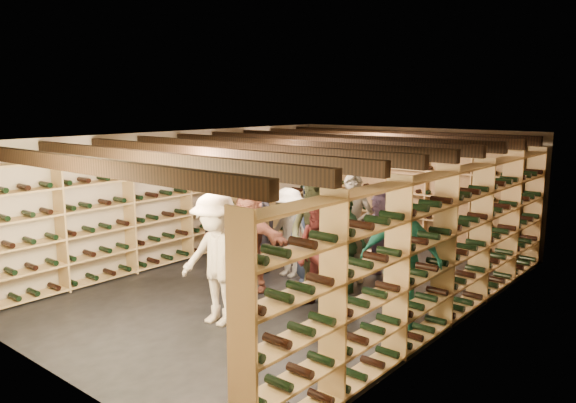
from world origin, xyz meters
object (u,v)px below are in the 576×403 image
(person_3, at_px, (216,259))
(person_7, at_px, (353,228))
(crate_loose, at_px, (372,257))
(person_5, at_px, (249,241))
(crate_stack_left, at_px, (305,230))
(person_0, at_px, (254,222))
(person_1, at_px, (220,228))
(person_2, at_px, (315,236))
(person_4, at_px, (400,261))
(person_9, at_px, (288,233))
(person_6, at_px, (315,229))
(person_10, at_px, (344,243))
(crate_stack_right, at_px, (324,250))
(person_8, at_px, (320,255))
(person_11, at_px, (382,233))

(person_3, relative_size, person_7, 0.99)
(crate_loose, height_order, person_3, person_3)
(person_3, relative_size, person_5, 1.12)
(crate_stack_left, distance_m, person_0, 2.09)
(person_1, distance_m, person_5, 0.57)
(person_0, distance_m, person_2, 1.65)
(person_4, bearing_deg, person_0, 153.57)
(person_2, distance_m, person_9, 1.16)
(person_0, height_order, person_6, person_6)
(person_3, relative_size, person_9, 1.17)
(crate_loose, distance_m, person_10, 1.93)
(person_1, bearing_deg, person_6, 46.84)
(crate_stack_right, relative_size, person_3, 0.30)
(person_5, relative_size, person_8, 0.97)
(crate_loose, distance_m, person_8, 2.85)
(person_4, relative_size, person_6, 1.02)
(person_8, relative_size, person_9, 1.08)
(person_5, relative_size, person_7, 0.88)
(person_2, distance_m, person_7, 1.05)
(person_3, xyz_separation_m, person_4, (1.94, 1.41, 0.02))
(person_5, xyz_separation_m, person_8, (1.40, -0.03, 0.03))
(person_4, distance_m, person_9, 2.66)
(person_2, height_order, person_7, person_2)
(crate_loose, bearing_deg, crate_stack_left, 176.97)
(person_2, relative_size, person_8, 1.17)
(crate_stack_right, distance_m, person_1, 2.19)
(person_1, bearing_deg, person_3, -41.74)
(person_2, relative_size, person_7, 1.06)
(person_5, xyz_separation_m, person_6, (0.58, 0.96, 0.10))
(crate_loose, height_order, person_2, person_2)
(person_3, bearing_deg, person_9, 98.93)
(person_11, bearing_deg, person_2, -79.82)
(person_9, bearing_deg, person_1, -116.20)
(person_3, bearing_deg, person_6, 84.96)
(crate_stack_right, height_order, person_5, person_5)
(person_6, bearing_deg, person_5, -143.96)
(crate_loose, height_order, person_4, person_4)
(crate_stack_left, relative_size, crate_stack_right, 1.26)
(crate_stack_left, distance_m, person_1, 2.91)
(crate_stack_right, bearing_deg, person_4, -35.07)
(person_3, relative_size, person_4, 0.97)
(crate_loose, relative_size, person_7, 0.28)
(person_10, bearing_deg, person_9, -171.16)
(person_1, xyz_separation_m, person_10, (1.72, 1.00, -0.15))
(person_10, bearing_deg, person_0, -164.32)
(person_0, bearing_deg, person_8, -33.17)
(person_8, bearing_deg, person_5, -177.54)
(person_0, xyz_separation_m, person_1, (0.04, -0.84, 0.04))
(crate_stack_left, bearing_deg, person_4, -35.72)
(person_0, height_order, person_8, person_0)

